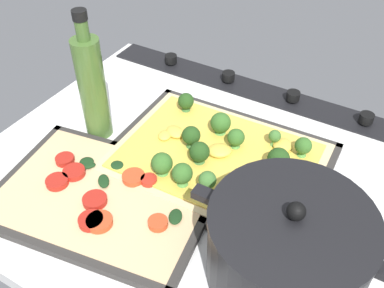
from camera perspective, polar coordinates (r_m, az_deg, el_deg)
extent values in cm
cube|color=white|center=(77.60, 0.36, -4.25)|extent=(74.74, 62.61, 3.00)
cube|color=black|center=(96.05, 8.73, 6.86)|extent=(71.76, 7.00, 0.80)
cylinder|color=black|center=(91.55, 21.74, 3.16)|extent=(2.80, 2.80, 1.80)
cylinder|color=black|center=(93.50, 13.01, 6.13)|extent=(2.80, 2.80, 1.80)
cylinder|color=black|center=(97.72, 4.76, 8.78)|extent=(2.80, 2.80, 1.80)
cylinder|color=black|center=(103.94, -2.76, 11.01)|extent=(2.80, 2.80, 1.80)
cube|color=#33302D|center=(77.92, 3.23, -2.30)|extent=(38.31, 29.45, 0.50)
cube|color=#33302D|center=(87.30, 7.17, 3.29)|extent=(37.52, 2.29, 1.30)
cube|color=#33302D|center=(69.33, -1.76, -8.85)|extent=(37.52, 2.29, 1.30)
cube|color=#33302D|center=(74.28, 15.99, -6.58)|extent=(2.02, 28.40, 1.30)
cube|color=#33302D|center=(84.85, -7.84, 1.94)|extent=(2.02, 28.40, 1.30)
cube|color=beige|center=(77.41, 3.25, -1.90)|extent=(35.84, 26.98, 1.00)
cube|color=#EDC64C|center=(76.94, 3.27, -1.51)|extent=(32.96, 24.30, 0.40)
cone|color=#427635|center=(75.14, 0.96, -2.02)|extent=(1.93, 1.93, 0.90)
sphere|color=#264C1C|center=(73.94, 0.98, -1.02)|extent=(3.51, 3.51, 3.51)
cone|color=#5B9F46|center=(73.26, -3.87, -3.53)|extent=(1.98, 1.98, 0.90)
sphere|color=#386B28|center=(72.01, -3.94, -2.51)|extent=(3.60, 3.60, 3.60)
cone|color=#427635|center=(86.51, -0.79, 4.72)|extent=(1.72, 1.72, 1.01)
sphere|color=#264C1C|center=(85.53, -0.80, 5.63)|extent=(3.13, 3.13, 3.13)
cone|color=#5B9F46|center=(81.10, 3.89, 1.69)|extent=(2.08, 2.08, 0.91)
sphere|color=#386B28|center=(79.93, 3.95, 2.73)|extent=(3.77, 3.77, 3.77)
cone|color=#5B9F46|center=(78.65, 14.08, -1.11)|extent=(1.64, 1.64, 1.04)
sphere|color=#386B28|center=(77.59, 14.28, -0.22)|extent=(2.98, 2.98, 2.98)
cone|color=#68AD54|center=(71.76, 9.71, -5.41)|extent=(1.56, 1.56, 0.82)
sphere|color=#427533|center=(70.71, 9.85, -4.58)|extent=(2.84, 2.84, 2.84)
cone|color=#427635|center=(75.25, 11.01, -2.91)|extent=(2.07, 2.07, 0.86)
sphere|color=#264C1C|center=(74.01, 11.19, -1.88)|extent=(3.75, 3.75, 3.75)
cone|color=#5B9F46|center=(78.37, 5.66, -0.05)|extent=(1.70, 1.70, 0.99)
sphere|color=#386B28|center=(77.29, 5.74, 0.88)|extent=(3.09, 3.09, 3.09)
cone|color=#5B9F46|center=(68.44, 5.02, -7.54)|extent=(2.10, 2.10, 1.20)
sphere|color=#386B28|center=(66.93, 5.12, -6.39)|extent=(3.81, 3.81, 3.81)
cone|color=#427635|center=(77.95, -0.11, 0.08)|extent=(1.82, 1.82, 1.29)
sphere|color=#264C1C|center=(76.73, -0.11, 1.14)|extent=(3.31, 3.31, 3.31)
cone|color=#68AD54|center=(70.15, 2.00, -5.70)|extent=(1.58, 1.58, 1.39)
sphere|color=#427533|center=(68.87, 2.03, -4.69)|extent=(2.88, 2.88, 2.88)
cone|color=#68AD54|center=(79.61, 10.59, 0.24)|extent=(1.22, 1.22, 1.23)
sphere|color=#427533|center=(78.69, 10.71, 1.04)|extent=(2.21, 2.21, 2.21)
cone|color=#5B9F46|center=(71.26, -1.25, -4.88)|extent=(1.87, 1.87, 1.14)
sphere|color=#386B28|center=(69.95, -1.27, -3.83)|extent=(3.40, 3.40, 3.40)
ellipsoid|color=#EDC64C|center=(80.61, -2.24, 1.59)|extent=(4.63, 4.17, 1.33)
ellipsoid|color=#EDC64C|center=(79.31, 11.69, -0.17)|extent=(4.12, 4.53, 1.35)
ellipsoid|color=#EDC64C|center=(76.69, 3.60, -0.85)|extent=(5.57, 5.38, 1.51)
ellipsoid|color=#EDC64C|center=(80.15, -3.59, 1.13)|extent=(3.25, 3.51, 0.99)
cube|color=#33302D|center=(73.12, -11.43, -6.96)|extent=(38.00, 29.55, 0.50)
cube|color=#33302D|center=(79.75, -7.25, -1.01)|extent=(34.49, 6.38, 1.30)
cube|color=#33302D|center=(67.26, -16.61, -13.52)|extent=(34.49, 6.38, 1.30)
cube|color=#33302D|center=(67.44, 1.04, -10.78)|extent=(4.87, 24.54, 1.30)
cube|color=#33302D|center=(81.38, -21.63, -3.18)|extent=(4.87, 24.54, 1.30)
cube|color=#E2B885|center=(72.62, -11.50, -6.59)|extent=(35.27, 26.82, 0.90)
cylinder|color=#D14723|center=(66.54, -4.44, -10.19)|extent=(3.03, 3.03, 1.00)
cylinder|color=#B22319|center=(70.90, -12.52, -7.15)|extent=(3.86, 3.86, 1.00)
cylinder|color=#B22319|center=(76.16, -15.09, -3.56)|extent=(3.74, 3.74, 1.00)
cylinder|color=#B22319|center=(68.32, -13.01, -9.69)|extent=(3.81, 3.81, 1.00)
cylinder|color=#D14723|center=(73.34, -7.61, -4.31)|extent=(3.80, 3.80, 1.00)
cylinder|color=#B22319|center=(75.30, -17.14, -4.71)|extent=(3.70, 3.70, 1.00)
cylinder|color=#B22319|center=(78.90, -16.20, -1.95)|extent=(3.23, 3.23, 1.00)
cylinder|color=#D14723|center=(67.91, -11.95, -9.87)|extent=(3.99, 3.99, 1.00)
cylinder|color=red|center=(72.55, -5.63, -4.73)|extent=(2.70, 2.70, 1.00)
ellipsoid|color=#193819|center=(75.93, -9.71, -2.76)|extent=(3.12, 2.99, 0.60)
ellipsoid|color=#193819|center=(73.68, -11.42, -4.74)|extent=(3.55, 3.57, 0.60)
ellipsoid|color=#193819|center=(77.61, -13.53, -2.29)|extent=(3.30, 3.24, 0.60)
ellipsoid|color=#193819|center=(67.28, -2.16, -9.42)|extent=(3.15, 3.68, 0.60)
ellipsoid|color=#193819|center=(76.96, -13.55, -2.75)|extent=(3.40, 3.23, 0.60)
cylinder|color=black|center=(60.51, 12.29, -13.13)|extent=(21.16, 21.16, 10.96)
cylinder|color=black|center=(55.94, 13.15, -9.58)|extent=(21.59, 21.59, 0.80)
sphere|color=black|center=(54.74, 13.40, -8.51)|extent=(2.40, 2.40, 2.40)
cube|color=black|center=(60.41, 1.76, -6.67)|extent=(3.60, 2.00, 1.20)
cylinder|color=#476B2D|center=(80.81, -12.56, 7.08)|extent=(4.92, 4.92, 19.53)
cylinder|color=#476B2D|center=(75.18, -13.85, 14.36)|extent=(2.22, 2.22, 3.50)
cylinder|color=black|center=(74.12, -14.17, 16.12)|extent=(2.46, 2.46, 1.60)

